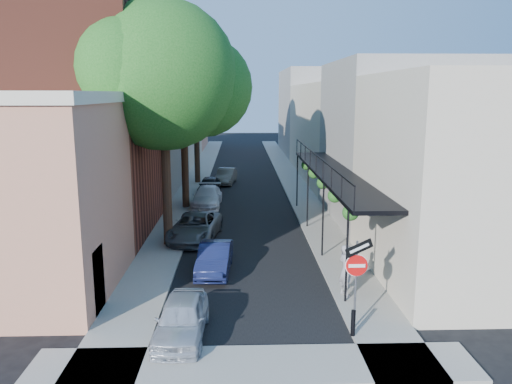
{
  "coord_description": "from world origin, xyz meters",
  "views": [
    {
      "loc": [
        -0.34,
        -13.18,
        7.23
      ],
      "look_at": [
        0.39,
        9.13,
        2.8
      ],
      "focal_mm": 35.0,
      "sensor_mm": 36.0,
      "label": 1
    }
  ],
  "objects": [
    {
      "name": "oak_mid",
      "position": [
        -3.42,
        18.23,
        7.06
      ],
      "size": [
        6.6,
        6.0,
        10.2
      ],
      "color": "black",
      "rests_on": "ground"
    },
    {
      "name": "buildings_left",
      "position": [
        -9.3,
        28.76,
        4.94
      ],
      "size": [
        10.1,
        59.1,
        12.0
      ],
      "color": "tan",
      "rests_on": "ground"
    },
    {
      "name": "sidewalk_cross",
      "position": [
        0.0,
        -1.0,
        0.06
      ],
      "size": [
        12.0,
        2.0,
        0.12
      ],
      "primitive_type": "cube",
      "color": "gray",
      "rests_on": "ground"
    },
    {
      "name": "ground",
      "position": [
        0.0,
        0.0,
        0.0
      ],
      "size": [
        160.0,
        160.0,
        0.0
      ],
      "primitive_type": "plane",
      "color": "black",
      "rests_on": "ground"
    },
    {
      "name": "parked_car_b",
      "position": [
        -1.4,
        6.32,
        0.6
      ],
      "size": [
        1.46,
        3.69,
        1.2
      ],
      "primitive_type": "imported",
      "rotation": [
        0.0,
        0.0,
        -0.06
      ],
      "color": "#141B40",
      "rests_on": "ground"
    },
    {
      "name": "parked_car_d",
      "position": [
        -2.48,
        18.49,
        0.64
      ],
      "size": [
        1.89,
        4.43,
        1.27
      ],
      "primitive_type": "imported",
      "rotation": [
        0.0,
        0.0,
        -0.02
      ],
      "color": "white",
      "rests_on": "ground"
    },
    {
      "name": "sign_post",
      "position": [
        3.16,
        0.97,
        2.04
      ],
      "size": [
        0.89,
        0.17,
        2.99
      ],
      "color": "#595B60",
      "rests_on": "ground"
    },
    {
      "name": "pedestrian",
      "position": [
        3.4,
        3.52,
        1.06
      ],
      "size": [
        0.69,
        0.81,
        1.89
      ],
      "primitive_type": "imported",
      "rotation": [
        0.0,
        0.0,
        1.98
      ],
      "color": "gray",
      "rests_on": "sidewalk_right"
    },
    {
      "name": "sidewalk_left",
      "position": [
        -4.0,
        30.0,
        0.06
      ],
      "size": [
        2.0,
        64.0,
        0.12
      ],
      "primitive_type": "cube",
      "color": "gray",
      "rests_on": "ground"
    },
    {
      "name": "buildings_right",
      "position": [
        8.99,
        29.49,
        4.42
      ],
      "size": [
        9.8,
        55.0,
        10.0
      ],
      "color": "#BFB49D",
      "rests_on": "ground"
    },
    {
      "name": "oak_near",
      "position": [
        -3.37,
        10.26,
        7.88
      ],
      "size": [
        7.48,
        6.8,
        11.42
      ],
      "color": "black",
      "rests_on": "ground"
    },
    {
      "name": "bollard",
      "position": [
        3.0,
        0.5,
        0.52
      ],
      "size": [
        0.14,
        0.14,
        0.8
      ],
      "primitive_type": "cylinder",
      "color": "black",
      "rests_on": "sidewalk_right"
    },
    {
      "name": "parked_car_f",
      "position": [
        -1.48,
        26.76,
        0.62
      ],
      "size": [
        1.8,
        3.91,
        1.24
      ],
      "primitive_type": "imported",
      "rotation": [
        0.0,
        0.0,
        -0.13
      ],
      "color": "#656055",
      "rests_on": "ground"
    },
    {
      "name": "road_surface",
      "position": [
        0.0,
        30.0,
        0.01
      ],
      "size": [
        6.0,
        64.0,
        0.01
      ],
      "primitive_type": "cube",
      "color": "black",
      "rests_on": "ground"
    },
    {
      "name": "parked_car_e",
      "position": [
        -2.6,
        22.78,
        0.61
      ],
      "size": [
        1.69,
        3.68,
        1.22
      ],
      "primitive_type": "imported",
      "rotation": [
        0.0,
        0.0,
        -0.07
      ],
      "color": "black",
      "rests_on": "ground"
    },
    {
      "name": "oak_far",
      "position": [
        -3.35,
        27.27,
        8.26
      ],
      "size": [
        7.7,
        7.0,
        11.9
      ],
      "color": "black",
      "rests_on": "ground"
    },
    {
      "name": "sidewalk_right",
      "position": [
        4.0,
        30.0,
        0.06
      ],
      "size": [
        2.0,
        64.0,
        0.12
      ],
      "primitive_type": "cube",
      "color": "gray",
      "rests_on": "ground"
    },
    {
      "name": "parked_car_a",
      "position": [
        -2.11,
        0.77,
        0.61
      ],
      "size": [
        1.55,
        3.64,
        1.23
      ],
      "primitive_type": "imported",
      "rotation": [
        0.0,
        0.0,
        -0.03
      ],
      "color": "#A9B1BB",
      "rests_on": "ground"
    },
    {
      "name": "parked_car_c",
      "position": [
        -2.6,
        11.0,
        0.65
      ],
      "size": [
        2.75,
        4.94,
        1.31
      ],
      "primitive_type": "imported",
      "rotation": [
        0.0,
        0.0,
        -0.13
      ],
      "color": "#595D61",
      "rests_on": "ground"
    }
  ]
}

